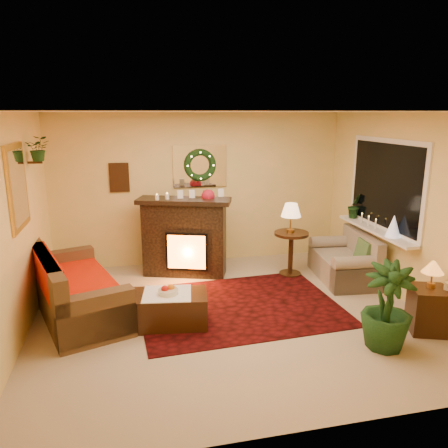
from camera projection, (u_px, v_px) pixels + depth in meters
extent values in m
plane|color=beige|center=(230.00, 315.00, 5.76)|extent=(5.00, 5.00, 0.00)
plane|color=white|center=(231.00, 112.00, 5.11)|extent=(5.00, 5.00, 0.00)
plane|color=#EFD88C|center=(200.00, 189.00, 7.56)|extent=(5.00, 5.00, 0.00)
plane|color=#EFD88C|center=(299.00, 288.00, 3.31)|extent=(5.00, 5.00, 0.00)
plane|color=#EFD88C|center=(14.00, 231.00, 4.90)|extent=(4.50, 4.50, 0.00)
plane|color=#EFD88C|center=(408.00, 210.00, 5.97)|extent=(4.50, 4.50, 0.00)
cube|color=maroon|center=(239.00, 306.00, 6.00)|extent=(2.78, 2.15, 0.01)
cube|color=#4B3017|center=(77.00, 283.00, 5.70)|extent=(1.47, 2.19, 0.87)
cube|color=#B4000E|center=(75.00, 278.00, 5.81)|extent=(0.84, 1.36, 0.02)
cube|color=black|center=(185.00, 242.00, 7.08)|extent=(1.37, 0.82, 1.20)
sphere|color=maroon|center=(208.00, 196.00, 6.94)|extent=(0.21, 0.21, 0.21)
cylinder|color=#FFEFCA|center=(157.00, 201.00, 6.78)|extent=(0.06, 0.06, 0.18)
cylinder|color=silver|center=(167.00, 200.00, 6.84)|extent=(0.07, 0.07, 0.20)
cube|color=white|center=(200.00, 166.00, 7.44)|extent=(0.92, 0.02, 0.72)
torus|color=#194719|center=(200.00, 165.00, 7.40)|extent=(0.55, 0.11, 0.55)
cube|color=#381E11|center=(119.00, 177.00, 7.19)|extent=(0.32, 0.03, 0.48)
cube|color=gold|center=(17.00, 187.00, 5.08)|extent=(0.03, 0.84, 1.00)
imported|color=#194719|center=(40.00, 161.00, 5.76)|extent=(0.33, 0.28, 0.36)
cube|color=gray|center=(344.00, 254.00, 6.90)|extent=(0.87, 1.36, 0.75)
cube|color=white|center=(385.00, 185.00, 6.42)|extent=(0.03, 1.86, 1.36)
cube|color=black|center=(385.00, 185.00, 6.42)|extent=(0.02, 1.70, 1.22)
cube|color=white|center=(375.00, 230.00, 6.57)|extent=(0.22, 1.86, 0.04)
cone|color=white|center=(393.00, 226.00, 6.11)|extent=(0.22, 0.22, 0.33)
imported|color=#173813|center=(355.00, 207.00, 7.19)|extent=(0.30, 0.24, 0.55)
cylinder|color=#422A19|center=(291.00, 256.00, 7.11)|extent=(0.63, 0.63, 0.72)
cone|color=#EBBC82|center=(291.00, 223.00, 6.98)|extent=(0.32, 0.32, 0.49)
cube|color=black|center=(429.00, 310.00, 5.28)|extent=(0.57, 0.57, 0.55)
cone|color=yellow|center=(432.00, 272.00, 5.19)|extent=(0.26, 0.26, 0.38)
cube|color=#462C1E|center=(168.00, 309.00, 5.44)|extent=(1.05, 0.68, 0.41)
cylinder|color=beige|center=(168.00, 292.00, 5.37)|extent=(0.25, 0.25, 0.06)
imported|color=black|center=(387.00, 311.00, 4.85)|extent=(2.10, 2.10, 2.99)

